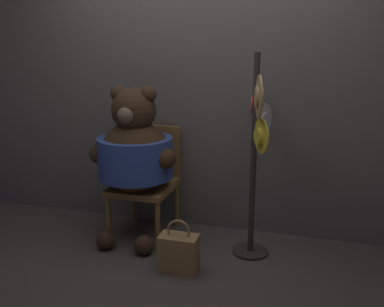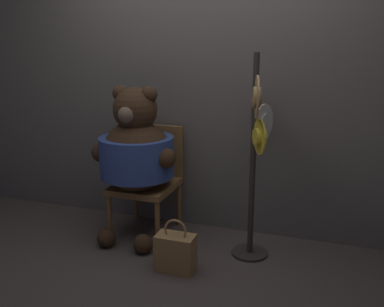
{
  "view_description": "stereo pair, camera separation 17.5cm",
  "coord_description": "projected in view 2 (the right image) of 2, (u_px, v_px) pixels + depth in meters",
  "views": [
    {
      "loc": [
        0.88,
        -2.74,
        1.59
      ],
      "look_at": [
        0.02,
        0.32,
        0.76
      ],
      "focal_mm": 40.0,
      "sensor_mm": 36.0,
      "label": 1
    },
    {
      "loc": [
        1.05,
        -2.69,
        1.59
      ],
      "look_at": [
        0.02,
        0.32,
        0.76
      ],
      "focal_mm": 40.0,
      "sensor_mm": 36.0,
      "label": 2
    }
  ],
  "objects": [
    {
      "name": "chair",
      "position": [
        149.0,
        176.0,
        3.65
      ],
      "size": [
        0.48,
        0.54,
        0.9
      ],
      "color": "olive",
      "rests_on": "ground_plane"
    },
    {
      "name": "teddy_bear",
      "position": [
        136.0,
        152.0,
        3.44
      ],
      "size": [
        0.72,
        0.64,
        1.27
      ],
      "color": "#3D2819",
      "rests_on": "ground_plane"
    },
    {
      "name": "wall_back",
      "position": [
        207.0,
        92.0,
        3.59
      ],
      "size": [
        8.0,
        0.1,
        2.38
      ],
      "color": "#66605B",
      "rests_on": "ground_plane"
    },
    {
      "name": "handbag_on_ground",
      "position": [
        176.0,
        252.0,
        3.04
      ],
      "size": [
        0.28,
        0.16,
        0.39
      ],
      "color": "#A87A47",
      "rests_on": "ground_plane"
    },
    {
      "name": "hat_display_rack",
      "position": [
        256.0,
        145.0,
        3.1
      ],
      "size": [
        0.28,
        0.62,
        1.53
      ],
      "color": "#332D28",
      "rests_on": "ground_plane"
    },
    {
      "name": "ground_plane",
      "position": [
        176.0,
        262.0,
        3.19
      ],
      "size": [
        14.0,
        14.0,
        0.0
      ],
      "primitive_type": "plane",
      "color": "#4C423D"
    }
  ]
}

